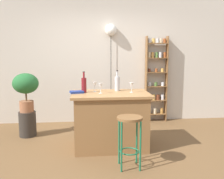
# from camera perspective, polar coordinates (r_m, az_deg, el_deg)

# --- Properties ---
(ground) EXTENTS (12.00, 12.00, 0.00)m
(ground) POSITION_cam_1_polar(r_m,az_deg,el_deg) (4.07, 0.07, -14.13)
(ground) COLOR brown
(back_wall) EXTENTS (6.40, 0.10, 2.80)m
(back_wall) POSITION_cam_1_polar(r_m,az_deg,el_deg) (5.70, -1.91, 6.84)
(back_wall) COLOR beige
(back_wall) RESTS_ON ground
(kitchen_counter) EXTENTS (1.24, 0.81, 0.91)m
(kitchen_counter) POSITION_cam_1_polar(r_m,az_deg,el_deg) (4.21, -0.34, -6.81)
(kitchen_counter) COLOR olive
(kitchen_counter) RESTS_ON ground
(bar_stool) EXTENTS (0.35, 0.35, 0.71)m
(bar_stool) POSITION_cam_1_polar(r_m,az_deg,el_deg) (3.47, 3.93, -8.97)
(bar_stool) COLOR #196642
(bar_stool) RESTS_ON ground
(spice_shelf) EXTENTS (0.48, 0.16, 1.89)m
(spice_shelf) POSITION_cam_1_polar(r_m,az_deg,el_deg) (5.78, 9.81, 2.40)
(spice_shelf) COLOR brown
(spice_shelf) RESTS_ON ground
(plant_stool) EXTENTS (0.31, 0.31, 0.46)m
(plant_stool) POSITION_cam_1_polar(r_m,az_deg,el_deg) (5.05, -18.29, -7.28)
(plant_stool) COLOR #2D2823
(plant_stool) RESTS_ON ground
(potted_plant) EXTENTS (0.47, 0.42, 0.71)m
(potted_plant) POSITION_cam_1_polar(r_m,az_deg,el_deg) (4.91, -18.67, 0.54)
(potted_plant) COLOR #935B3D
(potted_plant) RESTS_ON plant_stool
(bottle_olive_oil) EXTENTS (0.08, 0.08, 0.35)m
(bottle_olive_oil) POSITION_cam_1_polar(r_m,az_deg,el_deg) (4.30, 1.16, 1.42)
(bottle_olive_oil) COLOR #B2B2B7
(bottle_olive_oil) RESTS_ON kitchen_counter
(bottle_vinegar) EXTENTS (0.08, 0.08, 0.34)m
(bottle_vinegar) POSITION_cam_1_polar(r_m,az_deg,el_deg) (4.16, -6.28, 1.10)
(bottle_vinegar) COLOR maroon
(bottle_vinegar) RESTS_ON kitchen_counter
(wine_glass_left) EXTENTS (0.07, 0.07, 0.16)m
(wine_glass_left) POSITION_cam_1_polar(r_m,az_deg,el_deg) (4.16, 4.38, 0.95)
(wine_glass_left) COLOR silver
(wine_glass_left) RESTS_ON kitchen_counter
(wine_glass_center) EXTENTS (0.07, 0.07, 0.16)m
(wine_glass_center) POSITION_cam_1_polar(r_m,az_deg,el_deg) (4.22, -3.86, 1.07)
(wine_glass_center) COLOR silver
(wine_glass_center) RESTS_ON kitchen_counter
(wine_glass_right) EXTENTS (0.07, 0.07, 0.16)m
(wine_glass_right) POSITION_cam_1_polar(r_m,az_deg,el_deg) (4.05, -2.55, 0.77)
(wine_glass_right) COLOR silver
(wine_glass_right) RESTS_ON kitchen_counter
(cookbook) EXTENTS (0.24, 0.19, 0.03)m
(cookbook) POSITION_cam_1_polar(r_m,az_deg,el_deg) (4.13, -7.85, -0.56)
(cookbook) COLOR navy
(cookbook) RESTS_ON kitchen_counter
(pendant_globe_light) EXTENTS (0.25, 0.25, 2.14)m
(pendant_globe_light) POSITION_cam_1_polar(r_m,az_deg,el_deg) (5.62, -0.24, 12.92)
(pendant_globe_light) COLOR black
(pendant_globe_light) RESTS_ON ground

